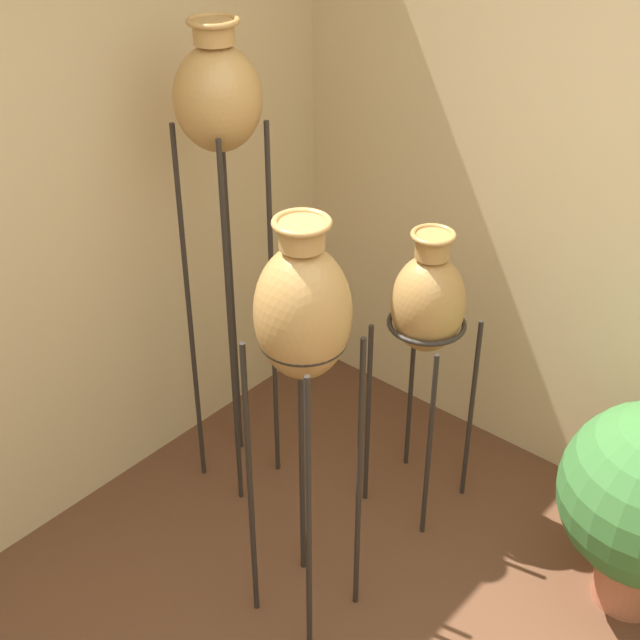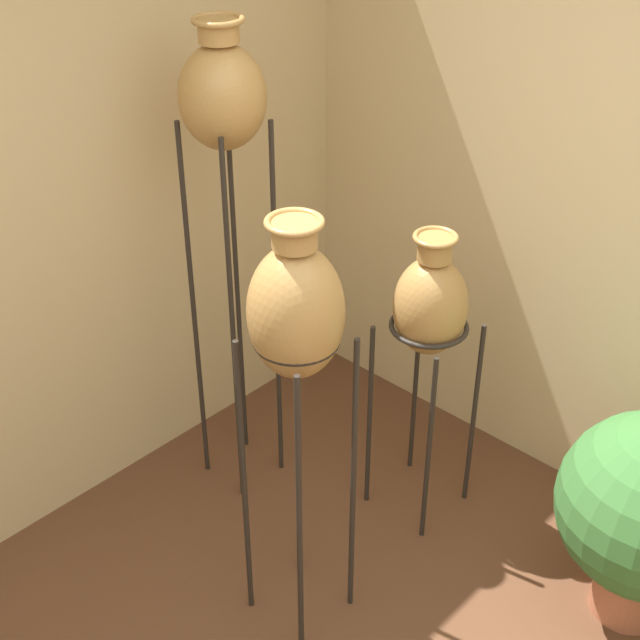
{
  "view_description": "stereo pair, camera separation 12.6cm",
  "coord_description": "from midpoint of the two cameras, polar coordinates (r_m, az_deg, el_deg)",
  "views": [
    {
      "loc": [
        -1.09,
        -0.7,
        2.68
      ],
      "look_at": [
        0.95,
        1.04,
        0.98
      ],
      "focal_mm": 50.0,
      "sensor_mm": 36.0,
      "label": 1
    },
    {
      "loc": [
        -1.01,
        -0.8,
        2.68
      ],
      "look_at": [
        0.95,
        1.04,
        0.98
      ],
      "focal_mm": 50.0,
      "sensor_mm": 36.0,
      "label": 2
    }
  ],
  "objects": [
    {
      "name": "vase_stand_medium",
      "position": [
        2.65,
        -0.19,
        0.09
      ],
      "size": [
        0.3,
        0.3,
        1.59
      ],
      "color": "#28231E",
      "rests_on": "ground_plane"
    },
    {
      "name": "vase_stand_tall",
      "position": [
        3.18,
        -5.06,
        13.24
      ],
      "size": [
        0.31,
        0.31,
        1.96
      ],
      "color": "#28231E",
      "rests_on": "ground_plane"
    },
    {
      "name": "vase_stand_short",
      "position": [
        3.33,
        8.15,
        0.71
      ],
      "size": [
        0.32,
        0.32,
        1.26
      ],
      "color": "#28231E",
      "rests_on": "ground_plane"
    }
  ]
}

